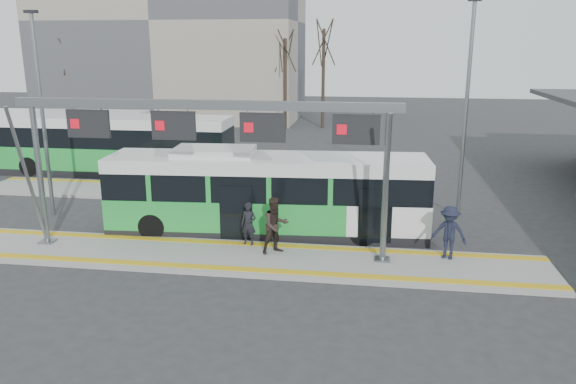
# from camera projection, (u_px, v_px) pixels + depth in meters

# --- Properties ---
(ground) EXTENTS (120.00, 120.00, 0.00)m
(ground) POSITION_uv_depth(u_px,v_px,m) (220.00, 259.00, 19.19)
(ground) COLOR #2D2D30
(ground) RESTS_ON ground
(platform_main) EXTENTS (22.00, 3.00, 0.15)m
(platform_main) POSITION_uv_depth(u_px,v_px,m) (219.00, 257.00, 19.17)
(platform_main) COLOR gray
(platform_main) RESTS_ON ground
(platform_second) EXTENTS (20.00, 3.00, 0.15)m
(platform_second) POSITION_uv_depth(u_px,v_px,m) (183.00, 192.00, 27.38)
(platform_second) COLOR gray
(platform_second) RESTS_ON ground
(tactile_main) EXTENTS (22.00, 2.65, 0.02)m
(tactile_main) POSITION_uv_depth(u_px,v_px,m) (219.00, 254.00, 19.15)
(tactile_main) COLOR gold
(tactile_main) RESTS_ON platform_main
(tactile_second) EXTENTS (20.00, 0.35, 0.02)m
(tactile_second) POSITION_uv_depth(u_px,v_px,m) (190.00, 185.00, 28.45)
(tactile_second) COLOR gold
(tactile_second) RESTS_ON platform_second
(gantry) EXTENTS (13.00, 1.68, 5.20)m
(gantry) POSITION_uv_depth(u_px,v_px,m) (207.00, 133.00, 18.37)
(gantry) COLOR slate
(gantry) RESTS_ON platform_main
(apartment_block) EXTENTS (24.50, 12.50, 18.40)m
(apartment_block) POSITION_uv_depth(u_px,v_px,m) (173.00, 20.00, 53.18)
(apartment_block) COLOR gray
(apartment_block) RESTS_ON ground
(hero_bus) EXTENTS (12.20, 3.34, 3.32)m
(hero_bus) POSITION_uv_depth(u_px,v_px,m) (266.00, 195.00, 21.47)
(hero_bus) COLOR black
(hero_bus) RESTS_ON ground
(bg_bus_green) EXTENTS (12.95, 2.78, 3.24)m
(bg_bus_green) POSITION_uv_depth(u_px,v_px,m) (115.00, 146.00, 31.19)
(bg_bus_green) COLOR black
(bg_bus_green) RESTS_ON ground
(bg_bus_blue) EXTENTS (12.31, 3.31, 3.18)m
(bg_bus_blue) POSITION_uv_depth(u_px,v_px,m) (46.00, 138.00, 33.84)
(bg_bus_blue) COLOR black
(bg_bus_blue) RESTS_ON ground
(passenger_a) EXTENTS (0.63, 0.47, 1.55)m
(passenger_a) POSITION_uv_depth(u_px,v_px,m) (249.00, 224.00, 19.89)
(passenger_a) COLOR black
(passenger_a) RESTS_ON platform_main
(passenger_b) EXTENTS (1.21, 1.16, 1.96)m
(passenger_b) POSITION_uv_depth(u_px,v_px,m) (276.00, 225.00, 19.09)
(passenger_b) COLOR #2B211D
(passenger_b) RESTS_ON platform_main
(passenger_c) EXTENTS (1.33, 1.04, 1.81)m
(passenger_c) POSITION_uv_depth(u_px,v_px,m) (449.00, 233.00, 18.60)
(passenger_c) COLOR black
(passenger_c) RESTS_ON platform_main
(tree_left) EXTENTS (1.40, 1.40, 8.47)m
(tree_left) POSITION_uv_depth(u_px,v_px,m) (285.00, 51.00, 46.40)
(tree_left) COLOR #382B21
(tree_left) RESTS_ON ground
(tree_mid) EXTENTS (1.40, 1.40, 9.35)m
(tree_mid) POSITION_uv_depth(u_px,v_px,m) (324.00, 43.00, 46.68)
(tree_mid) COLOR #382B21
(tree_mid) RESTS_ON ground
(tree_far) EXTENTS (1.40, 1.40, 7.77)m
(tree_far) POSITION_uv_depth(u_px,v_px,m) (69.00, 57.00, 50.04)
(tree_far) COLOR #382B21
(tree_far) RESTS_ON ground
(lamp_west) EXTENTS (0.50, 0.25, 8.38)m
(lamp_west) POSITION_uv_depth(u_px,v_px,m) (42.00, 111.00, 22.94)
(lamp_west) COLOR slate
(lamp_west) RESTS_ON ground
(lamp_east) EXTENTS (0.50, 0.25, 8.81)m
(lamp_east) POSITION_uv_depth(u_px,v_px,m) (466.00, 107.00, 22.64)
(lamp_east) COLOR slate
(lamp_east) RESTS_ON ground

